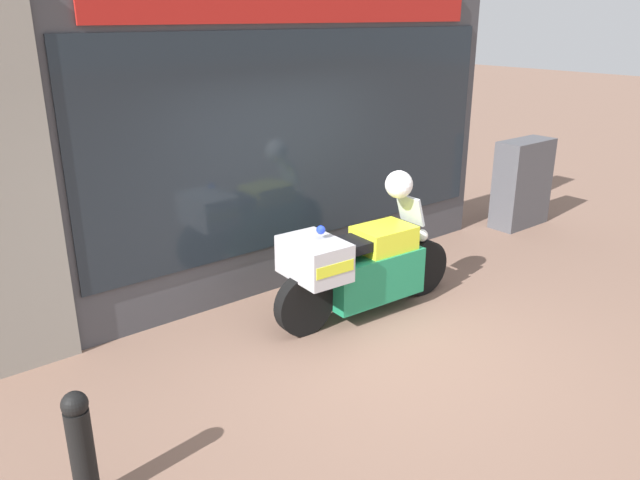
# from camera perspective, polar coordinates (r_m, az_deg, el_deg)

# --- Properties ---
(ground_plane) EXTENTS (60.00, 60.00, 0.00)m
(ground_plane) POSITION_cam_1_polar(r_m,az_deg,el_deg) (6.14, 5.94, -9.81)
(ground_plane) COLOR #7A5B4C
(shop_building) EXTENTS (6.77, 0.55, 3.34)m
(shop_building) POSITION_cam_1_polar(r_m,az_deg,el_deg) (6.77, -8.61, 8.13)
(shop_building) COLOR #424247
(shop_building) RESTS_ON ground
(window_display) EXTENTS (5.24, 0.30, 1.85)m
(window_display) POSITION_cam_1_polar(r_m,az_deg,el_deg) (7.63, -2.19, 0.08)
(window_display) COLOR slate
(window_display) RESTS_ON ground
(paramedic_motorcycle) EXTENTS (2.28, 0.72, 1.22)m
(paramedic_motorcycle) POSITION_cam_1_polar(r_m,az_deg,el_deg) (6.52, 3.54, -2.45)
(paramedic_motorcycle) COLOR black
(paramedic_motorcycle) RESTS_ON ground
(utility_cabinet) EXTENTS (0.95, 0.42, 1.30)m
(utility_cabinet) POSITION_cam_1_polar(r_m,az_deg,el_deg) (9.86, 18.00, 4.96)
(utility_cabinet) COLOR #4C4C51
(utility_cabinet) RESTS_ON ground
(white_helmet) EXTENTS (0.29, 0.29, 0.29)m
(white_helmet) POSITION_cam_1_polar(r_m,az_deg,el_deg) (6.59, 7.23, 5.07)
(white_helmet) COLOR white
(white_helmet) RESTS_ON paramedic_motorcycle
(street_bollard) EXTENTS (0.17, 0.17, 0.86)m
(street_bollard) POSITION_cam_1_polar(r_m,az_deg,el_deg) (4.44, -20.98, -17.33)
(street_bollard) COLOR black
(street_bollard) RESTS_ON ground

